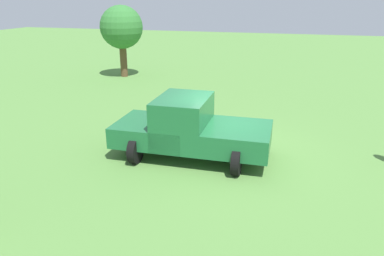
% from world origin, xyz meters
% --- Properties ---
extents(ground_plane, '(80.00, 80.00, 0.00)m').
position_xyz_m(ground_plane, '(0.00, 0.00, 0.00)').
color(ground_plane, '#54843D').
extents(pickup_truck, '(2.49, 4.57, 1.80)m').
position_xyz_m(pickup_truck, '(0.55, -1.04, 0.93)').
color(pickup_truck, black).
rests_on(pickup_truck, ground_plane).
extents(tree_far_center, '(2.46, 2.46, 4.10)m').
position_xyz_m(tree_far_center, '(-9.53, -8.07, 2.83)').
color(tree_far_center, brown).
rests_on(tree_far_center, ground_plane).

